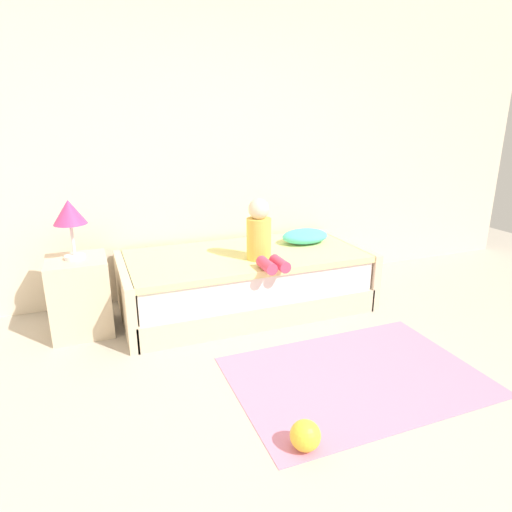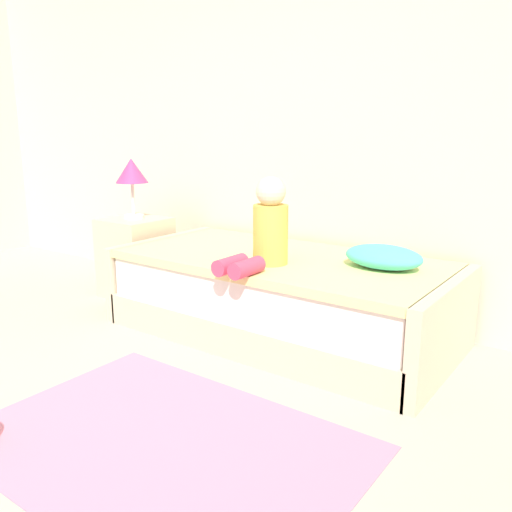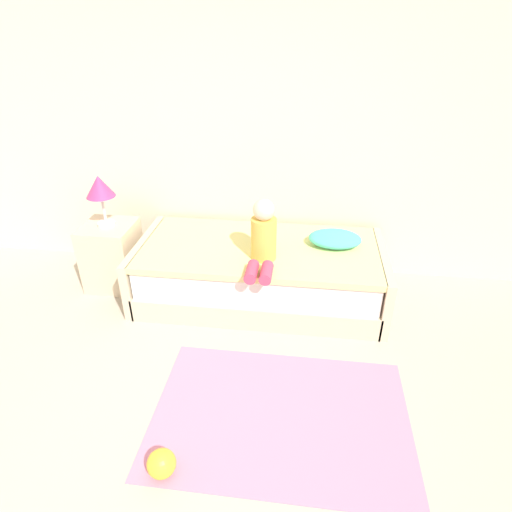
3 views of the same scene
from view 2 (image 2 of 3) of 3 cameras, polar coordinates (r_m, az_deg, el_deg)
wall_rear at (r=3.75m, az=6.24°, el=16.31°), size 7.20×0.10×2.90m
bed at (r=3.31m, az=2.55°, el=-4.31°), size 2.11×1.00×0.50m
nightstand at (r=4.19m, az=-12.75°, el=-0.11°), size 0.44×0.44×0.60m
table_lamp at (r=4.09m, az=-13.20°, el=8.59°), size 0.24×0.24×0.45m
child_figure at (r=2.99m, az=1.05°, el=2.83°), size 0.20×0.51×0.50m
pillow at (r=3.03m, az=13.53°, el=-0.09°), size 0.44×0.30×0.13m
area_rug at (r=2.33m, az=-10.00°, el=-19.19°), size 1.60×1.10×0.01m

